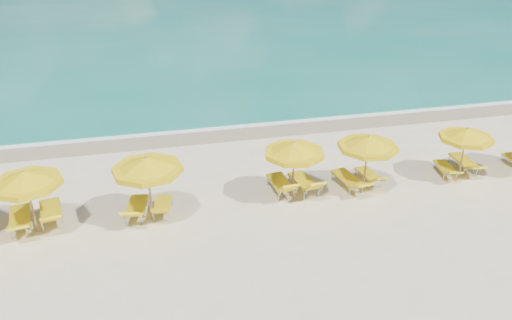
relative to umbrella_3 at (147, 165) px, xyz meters
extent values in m
plane|color=beige|center=(3.93, -0.27, -2.03)|extent=(120.00, 120.00, 0.00)
cube|color=#14705E|center=(3.93, 47.73, -2.03)|extent=(120.00, 80.00, 0.30)
cube|color=tan|center=(3.93, 7.13, -2.03)|extent=(120.00, 2.60, 0.01)
cube|color=white|center=(3.93, 7.93, -2.03)|extent=(120.00, 1.20, 0.03)
cube|color=white|center=(-2.07, 16.73, -2.03)|extent=(14.00, 0.36, 0.05)
cube|color=white|center=(11.93, 23.73, -2.03)|extent=(18.00, 0.30, 0.05)
cylinder|color=tan|center=(-3.72, 0.11, -0.95)|extent=(0.07, 0.07, 2.16)
cone|color=yellow|center=(-3.72, 0.11, -0.04)|extent=(2.32, 2.32, 0.43)
cylinder|color=yellow|center=(-3.72, 0.11, -0.25)|extent=(2.34, 2.34, 0.17)
sphere|color=tan|center=(-3.72, 0.11, 0.18)|extent=(0.10, 0.10, 0.10)
cylinder|color=tan|center=(0.00, 0.00, -0.89)|extent=(0.07, 0.07, 2.28)
cone|color=yellow|center=(0.00, 0.00, 0.07)|extent=(2.72, 2.72, 0.46)
cylinder|color=yellow|center=(0.00, 0.00, -0.16)|extent=(2.74, 2.74, 0.18)
sphere|color=tan|center=(0.00, 0.00, 0.30)|extent=(0.10, 0.10, 0.10)
cylinder|color=tan|center=(5.10, 0.33, -0.96)|extent=(0.07, 0.07, 2.14)
cone|color=yellow|center=(5.10, 0.33, -0.06)|extent=(2.54, 2.54, 0.43)
cylinder|color=yellow|center=(5.10, 0.33, -0.27)|extent=(2.56, 2.56, 0.17)
sphere|color=tan|center=(5.10, 0.33, 0.16)|extent=(0.10, 0.10, 0.10)
cylinder|color=tan|center=(7.86, 0.19, -0.95)|extent=(0.07, 0.07, 2.16)
cone|color=yellow|center=(7.86, 0.19, -0.04)|extent=(2.65, 2.65, 0.43)
cylinder|color=yellow|center=(7.86, 0.19, -0.25)|extent=(2.68, 2.68, 0.17)
sphere|color=tan|center=(7.86, 0.19, 0.18)|extent=(0.10, 0.10, 0.10)
cylinder|color=tan|center=(12.02, 0.32, -1.02)|extent=(0.06, 0.06, 2.01)
cone|color=yellow|center=(12.02, 0.32, -0.18)|extent=(2.07, 2.07, 0.40)
cylinder|color=yellow|center=(12.02, 0.32, -0.38)|extent=(2.09, 2.09, 0.16)
sphere|color=tan|center=(12.02, 0.32, 0.02)|extent=(0.09, 0.09, 0.09)
cube|color=yellow|center=(-4.25, 0.56, -1.62)|extent=(0.86, 1.51, 0.09)
cube|color=yellow|center=(-4.09, -0.44, -1.48)|extent=(0.73, 0.74, 0.35)
cube|color=yellow|center=(-3.32, 0.71, -1.61)|extent=(0.89, 1.54, 0.09)
cube|color=yellow|center=(-3.14, -0.28, -1.41)|extent=(0.75, 0.71, 0.47)
cube|color=yellow|center=(-0.49, 0.35, -1.63)|extent=(0.86, 1.46, 0.08)
cube|color=yellow|center=(-0.66, -0.57, -1.43)|extent=(0.71, 0.67, 0.46)
cube|color=yellow|center=(0.39, 0.33, -1.69)|extent=(0.73, 1.26, 0.07)
cube|color=yellow|center=(0.25, -0.45, -1.50)|extent=(0.60, 0.55, 0.43)
cube|color=yellow|center=(4.75, 0.81, -1.62)|extent=(0.72, 1.45, 0.09)
cube|color=yellow|center=(4.81, -0.14, -1.39)|extent=(0.66, 0.59, 0.51)
cube|color=yellow|center=(5.63, 0.71, -1.62)|extent=(0.83, 1.50, 0.09)
cube|color=yellow|center=(5.76, -0.24, -1.39)|extent=(0.71, 0.64, 0.52)
cube|color=yellow|center=(7.32, 0.60, -1.63)|extent=(0.83, 1.46, 0.08)
cube|color=yellow|center=(7.48, -0.37, -1.49)|extent=(0.71, 0.72, 0.34)
cube|color=yellow|center=(8.29, 0.77, -1.69)|extent=(0.62, 1.23, 0.07)
cube|color=yellow|center=(8.35, -0.05, -1.52)|extent=(0.57, 0.54, 0.38)
cube|color=yellow|center=(11.54, 0.63, -1.69)|extent=(0.73, 1.24, 0.07)
cube|color=yellow|center=(11.39, -0.17, -1.56)|extent=(0.61, 0.61, 0.32)
cube|color=yellow|center=(12.55, 0.90, -1.64)|extent=(0.75, 1.41, 0.08)
cube|color=yellow|center=(12.44, -0.06, -1.51)|extent=(0.67, 0.68, 0.32)
camera|label=1|loc=(0.03, -14.92, 7.14)|focal=35.00mm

